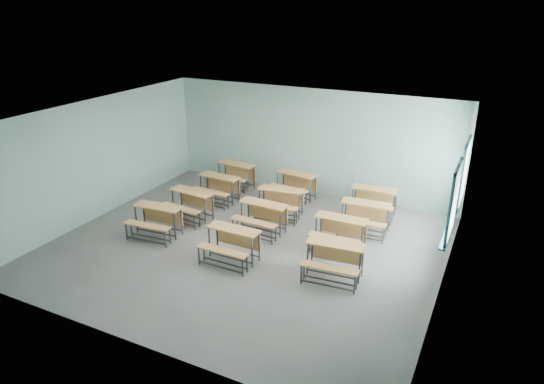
{
  "coord_description": "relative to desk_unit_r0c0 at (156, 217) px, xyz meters",
  "views": [
    {
      "loc": [
        5.15,
        -9.12,
        5.6
      ],
      "look_at": [
        0.1,
        1.2,
        1.0
      ],
      "focal_mm": 32.0,
      "sensor_mm": 36.0,
      "label": 1
    }
  ],
  "objects": [
    {
      "name": "room",
      "position": [
        2.4,
        0.53,
        1.08
      ],
      "size": [
        9.04,
        8.04,
        3.24
      ],
      "color": "slate",
      "rests_on": "ground"
    },
    {
      "name": "desk_unit_r0c0",
      "position": [
        0.0,
        0.0,
        0.0
      ],
      "size": [
        1.3,
        0.93,
        0.77
      ],
      "rotation": [
        0.0,
        0.0,
        0.08
      ],
      "color": "#CB8D49",
      "rests_on": "ground"
    },
    {
      "name": "desk_unit_r0c1",
      "position": [
        2.35,
        -0.27,
        0.0
      ],
      "size": [
        1.25,
        0.85,
        0.77
      ],
      "rotation": [
        0.0,
        0.0,
        -0.02
      ],
      "color": "#CB8D49",
      "rests_on": "ground"
    },
    {
      "name": "desk_unit_r0c2",
      "position": [
        4.68,
        0.06,
        0.0
      ],
      "size": [
        1.3,
        0.93,
        0.77
      ],
      "rotation": [
        0.0,
        0.0,
        0.08
      ],
      "color": "#CB8D49",
      "rests_on": "ground"
    },
    {
      "name": "desk_unit_r1c0",
      "position": [
        0.17,
        1.22,
        0.0
      ],
      "size": [
        1.32,
        0.96,
        0.77
      ],
      "rotation": [
        0.0,
        0.0,
        -0.11
      ],
      "color": "#CB8D49",
      "rests_on": "ground"
    },
    {
      "name": "desk_unit_r1c1",
      "position": [
        2.3,
        1.33,
        0.0
      ],
      "size": [
        1.28,
        0.89,
        0.77
      ],
      "rotation": [
        0.0,
        0.0,
        -0.05
      ],
      "color": "#CB8D49",
      "rests_on": "ground"
    },
    {
      "name": "desk_unit_r1c2",
      "position": [
        4.36,
        1.35,
        0.0
      ],
      "size": [
        1.24,
        0.84,
        0.77
      ],
      "rotation": [
        0.0,
        0.0,
        0.01
      ],
      "color": "#CB8D49",
      "rests_on": "ground"
    },
    {
      "name": "desk_unit_r2c0",
      "position": [
        0.2,
        2.56,
        0.0
      ],
      "size": [
        1.29,
        0.91,
        0.77
      ],
      "rotation": [
        0.0,
        0.0,
        -0.07
      ],
      "color": "#CB8D49",
      "rests_on": "ground"
    },
    {
      "name": "desk_unit_r2c1",
      "position": [
        2.3,
        2.41,
        0.0
      ],
      "size": [
        1.33,
        0.98,
        0.77
      ],
      "rotation": [
        0.0,
        0.0,
        0.12
      ],
      "color": "#CB8D49",
      "rests_on": "ground"
    },
    {
      "name": "desk_unit_r2c2",
      "position": [
        4.65,
        2.49,
        0.0
      ],
      "size": [
        1.29,
        0.91,
        0.77
      ],
      "rotation": [
        0.0,
        0.0,
        0.06
      ],
      "color": "#CB8D49",
      "rests_on": "ground"
    },
    {
      "name": "desk_unit_r3c0",
      "position": [
        0.07,
        3.78,
        0.0
      ],
      "size": [
        1.32,
        0.96,
        0.77
      ],
      "rotation": [
        0.0,
        0.0,
        -0.11
      ],
      "color": "#CB8D49",
      "rests_on": "ground"
    },
    {
      "name": "desk_unit_r3c1",
      "position": [
        2.14,
        3.78,
        0.0
      ],
      "size": [
        1.33,
        0.98,
        0.77
      ],
      "rotation": [
        0.0,
        0.0,
        -0.13
      ],
      "color": "#CB8D49",
      "rests_on": "ground"
    },
    {
      "name": "desk_unit_r3c2",
      "position": [
        4.58,
        3.58,
        0.0
      ],
      "size": [
        1.28,
        0.9,
        0.77
      ],
      "rotation": [
        0.0,
        0.0,
        0.06
      ],
      "color": "#CB8D49",
      "rests_on": "ground"
    }
  ]
}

